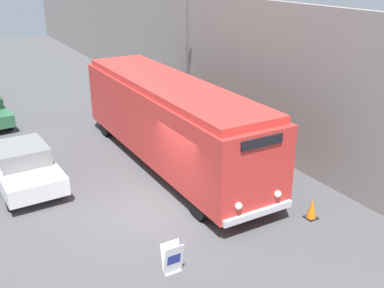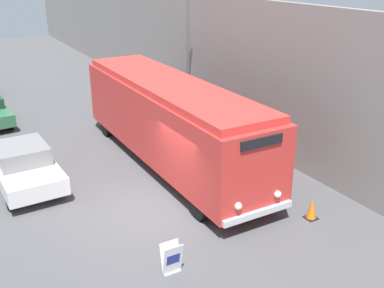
% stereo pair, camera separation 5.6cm
% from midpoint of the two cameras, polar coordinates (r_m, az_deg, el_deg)
% --- Properties ---
extents(ground_plane, '(80.00, 80.00, 0.00)m').
position_cam_midpoint_polar(ground_plane, '(14.56, -5.30, -8.44)').
color(ground_plane, '#4C4C4F').
extents(building_wall_right, '(0.30, 60.00, 6.06)m').
position_cam_midpoint_polar(building_wall_right, '(24.72, -1.82, 11.91)').
color(building_wall_right, gray).
rests_on(building_wall_right, ground_plane).
extents(vintage_bus, '(2.58, 11.27, 3.29)m').
position_cam_midpoint_polar(vintage_bus, '(17.16, -2.77, 3.26)').
color(vintage_bus, black).
rests_on(vintage_bus, ground_plane).
extents(sign_board, '(0.53, 0.32, 0.84)m').
position_cam_midpoint_polar(sign_board, '(11.73, -2.45, -14.33)').
color(sign_board, gray).
rests_on(sign_board, ground_plane).
extents(streetlamp, '(0.36, 0.36, 6.93)m').
position_cam_midpoint_polar(streetlamp, '(21.37, -0.45, 14.17)').
color(streetlamp, '#595E60').
rests_on(streetlamp, ground_plane).
extents(parked_car_near, '(2.07, 4.32, 1.51)m').
position_cam_midpoint_polar(parked_car_near, '(16.82, -20.48, -2.56)').
color(parked_car_near, black).
rests_on(parked_car_near, ground_plane).
extents(traffic_cone, '(0.36, 0.36, 0.67)m').
position_cam_midpoint_polar(traffic_cone, '(14.42, 15.07, -7.97)').
color(traffic_cone, black).
rests_on(traffic_cone, ground_plane).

